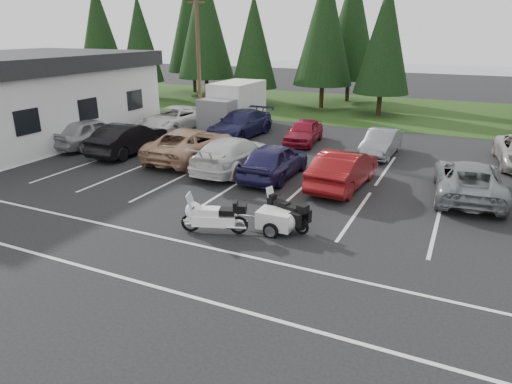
% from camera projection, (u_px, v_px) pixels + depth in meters
% --- Properties ---
extents(ground, '(120.00, 120.00, 0.00)m').
position_uv_depth(ground, '(262.00, 210.00, 16.69)').
color(ground, black).
rests_on(ground, ground).
extents(grass_strip, '(80.00, 16.00, 0.01)m').
position_uv_depth(grass_strip, '(384.00, 110.00, 37.13)').
color(grass_strip, '#213711').
rests_on(grass_strip, ground).
extents(lake_water, '(70.00, 50.00, 0.02)m').
position_uv_depth(lake_water, '(456.00, 78.00, 61.94)').
color(lake_water, gray).
rests_on(lake_water, ground).
extents(building, '(10.60, 15.60, 4.90)m').
position_uv_depth(building, '(9.00, 98.00, 26.48)').
color(building, silver).
rests_on(building, ground).
extents(utility_pole, '(1.60, 0.26, 9.00)m').
position_uv_depth(utility_pole, '(198.00, 54.00, 29.33)').
color(utility_pole, '#473321').
rests_on(utility_pole, ground).
extents(box_truck, '(2.40, 5.60, 2.90)m').
position_uv_depth(box_truck, '(230.00, 106.00, 30.05)').
color(box_truck, silver).
rests_on(box_truck, ground).
extents(stall_markings, '(32.00, 16.00, 0.01)m').
position_uv_depth(stall_markings, '(283.00, 193.00, 18.39)').
color(stall_markings, silver).
rests_on(stall_markings, ground).
extents(conifer_0, '(4.58, 4.58, 10.66)m').
position_uv_depth(conifer_0, '(99.00, 29.00, 44.97)').
color(conifer_0, '#332316').
rests_on(conifer_0, ground).
extents(conifer_1, '(3.96, 3.96, 9.22)m').
position_uv_depth(conifer_1, '(140.00, 39.00, 41.74)').
color(conifer_1, '#332316').
rests_on(conifer_1, ground).
extents(conifer_2, '(5.10, 5.10, 11.89)m').
position_uv_depth(conifer_2, '(204.00, 20.00, 40.17)').
color(conifer_2, '#332316').
rests_on(conifer_2, ground).
extents(conifer_3, '(3.87, 3.87, 9.02)m').
position_uv_depth(conifer_3, '(254.00, 41.00, 37.35)').
color(conifer_3, '#332316').
rests_on(conifer_3, ground).
extents(conifer_4, '(4.80, 4.80, 11.17)m').
position_uv_depth(conifer_4, '(325.00, 25.00, 36.00)').
color(conifer_4, '#332316').
rests_on(conifer_4, ground).
extents(conifer_5, '(4.14, 4.14, 9.63)m').
position_uv_depth(conifer_5, '(385.00, 38.00, 33.19)').
color(conifer_5, '#332316').
rests_on(conifer_5, ground).
extents(conifer_back_a, '(5.28, 5.28, 12.30)m').
position_uv_depth(conifer_back_a, '(192.00, 19.00, 45.27)').
color(conifer_back_a, '#332316').
rests_on(conifer_back_a, ground).
extents(conifer_back_b, '(4.97, 4.97, 11.58)m').
position_uv_depth(conifer_back_b, '(352.00, 22.00, 39.43)').
color(conifer_back_b, '#332316').
rests_on(conifer_back_b, ground).
extents(car_near_0, '(2.38, 4.89, 1.61)m').
position_uv_depth(car_near_0, '(92.00, 132.00, 25.40)').
color(car_near_0, '#A1A0A5').
rests_on(car_near_0, ground).
extents(car_near_1, '(1.84, 4.94, 1.61)m').
position_uv_depth(car_near_1, '(128.00, 138.00, 23.97)').
color(car_near_1, black).
rests_on(car_near_1, ground).
extents(car_near_2, '(2.76, 5.79, 1.59)m').
position_uv_depth(car_near_2, '(191.00, 144.00, 22.85)').
color(car_near_2, tan).
rests_on(car_near_2, ground).
extents(car_near_3, '(2.27, 5.39, 1.55)m').
position_uv_depth(car_near_3, '(234.00, 154.00, 21.13)').
color(car_near_3, silver).
rests_on(car_near_3, ground).
extents(car_near_4, '(1.88, 4.61, 1.57)m').
position_uv_depth(car_near_4, '(274.00, 160.00, 20.07)').
color(car_near_4, '#201D48').
rests_on(car_near_4, ground).
extents(car_near_5, '(1.96, 4.86, 1.57)m').
position_uv_depth(car_near_5, '(344.00, 169.00, 18.85)').
color(car_near_5, maroon).
rests_on(car_near_5, ground).
extents(car_near_6, '(2.89, 5.43, 1.45)m').
position_uv_depth(car_near_6, '(468.00, 179.00, 17.70)').
color(car_near_6, slate).
rests_on(car_near_6, ground).
extents(car_far_0, '(2.75, 5.52, 1.50)m').
position_uv_depth(car_far_0, '(174.00, 119.00, 29.54)').
color(car_far_0, white).
rests_on(car_far_0, ground).
extents(car_far_1, '(2.54, 5.52, 1.56)m').
position_uv_depth(car_far_1, '(241.00, 124.00, 27.76)').
color(car_far_1, '#1A1940').
rests_on(car_far_1, ground).
extents(car_far_2, '(1.95, 4.15, 1.37)m').
position_uv_depth(car_far_2, '(304.00, 132.00, 26.15)').
color(car_far_2, maroon).
rests_on(car_far_2, ground).
extents(car_far_3, '(1.60, 4.11, 1.33)m').
position_uv_depth(car_far_3, '(381.00, 143.00, 23.65)').
color(car_far_3, slate).
rests_on(car_far_3, ground).
extents(touring_motorcycle, '(2.53, 1.49, 1.34)m').
position_uv_depth(touring_motorcycle, '(214.00, 214.00, 14.58)').
color(touring_motorcycle, white).
rests_on(touring_motorcycle, ground).
extents(cargo_trailer, '(1.67, 0.96, 0.76)m').
position_uv_depth(cargo_trailer, '(276.00, 221.00, 14.70)').
color(cargo_trailer, silver).
rests_on(cargo_trailer, ground).
extents(adventure_motorcycle, '(2.29, 1.38, 1.31)m').
position_uv_depth(adventure_motorcycle, '(285.00, 210.00, 14.92)').
color(adventure_motorcycle, black).
rests_on(adventure_motorcycle, ground).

